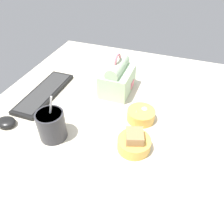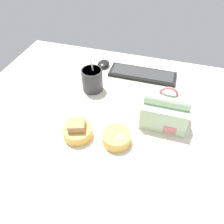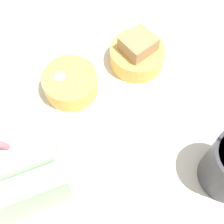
{
  "view_description": "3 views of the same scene",
  "coord_description": "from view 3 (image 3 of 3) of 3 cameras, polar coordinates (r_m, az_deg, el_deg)",
  "views": [
    {
      "loc": [
        -61.99,
        -25.5,
        64.88
      ],
      "look_at": [
        1.35,
        -2.67,
        7.0
      ],
      "focal_mm": 35.0,
      "sensor_mm": 36.0,
      "label": 1
    },
    {
      "loc": [
        20.25,
        -66.74,
        73.84
      ],
      "look_at": [
        1.35,
        -2.67,
        7.0
      ],
      "focal_mm": 35.0,
      "sensor_mm": 36.0,
      "label": 2
    },
    {
      "loc": [
        11.94,
        23.51,
        60.25
      ],
      "look_at": [
        1.35,
        -2.67,
        7.0
      ],
      "focal_mm": 50.0,
      "sensor_mm": 36.0,
      "label": 3
    }
  ],
  "objects": [
    {
      "name": "bento_bowl_sandwich",
      "position": [
        0.71,
        4.63,
        10.57
      ],
      "size": [
        12.19,
        12.19,
        8.07
      ],
      "color": "#EAB24C",
      "rests_on": "desk_surface"
    },
    {
      "name": "bento_bowl_snacks",
      "position": [
        0.67,
        -7.58,
        5.27
      ],
      "size": [
        11.65,
        11.65,
        5.73
      ],
      "color": "#EAB24C",
      "rests_on": "desk_surface"
    },
    {
      "name": "desk_surface",
      "position": [
        0.65,
        2.0,
        -4.02
      ],
      "size": [
        140.0,
        110.0,
        2.0
      ],
      "color": "beige",
      "rests_on": "ground"
    },
    {
      "name": "lunch_bag",
      "position": [
        0.56,
        -19.29,
        -10.61
      ],
      "size": [
        19.19,
        13.6,
        19.67
      ],
      "color": "#B7D6AD",
      "rests_on": "desk_surface"
    }
  ]
}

